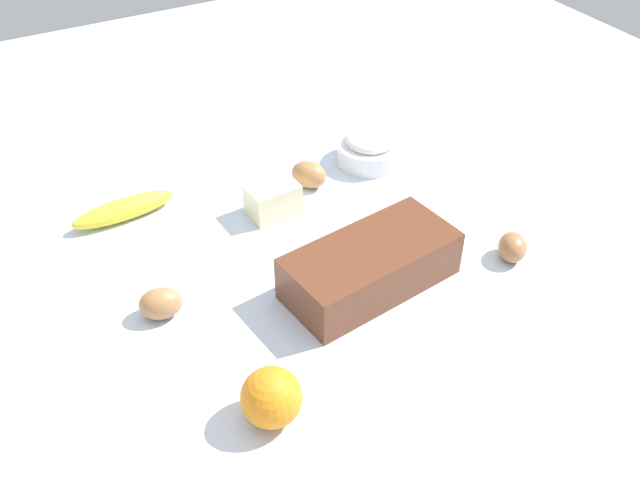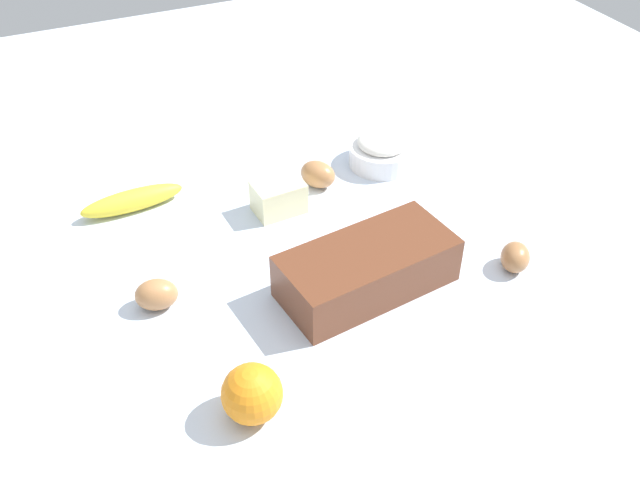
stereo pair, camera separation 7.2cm
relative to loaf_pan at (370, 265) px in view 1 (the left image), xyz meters
name	(u,v)px [view 1 (the left image)]	position (x,y,z in m)	size (l,w,h in m)	color
ground_plane	(320,263)	(0.04, -0.10, -0.05)	(2.40, 2.40, 0.02)	silver
loaf_pan	(370,265)	(0.00, 0.00, 0.00)	(0.29, 0.16, 0.08)	brown
flour_bowl	(370,148)	(-0.20, -0.31, -0.01)	(0.13, 0.13, 0.07)	white
banana	(124,209)	(0.29, -0.37, -0.02)	(0.19, 0.04, 0.04)	yellow
orange_fruit	(271,397)	(0.25, 0.16, 0.00)	(0.08, 0.08, 0.08)	orange
butter_block	(273,199)	(0.05, -0.25, -0.01)	(0.09, 0.06, 0.06)	#F4EDB2
egg_near_butter	(160,303)	(0.32, -0.10, -0.02)	(0.05, 0.05, 0.07)	#B17848
egg_beside_bowl	(512,247)	(-0.25, 0.06, -0.02)	(0.05, 0.05, 0.06)	#A26D42
egg_loose	(309,175)	(-0.05, -0.30, -0.02)	(0.05, 0.05, 0.07)	#B27848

